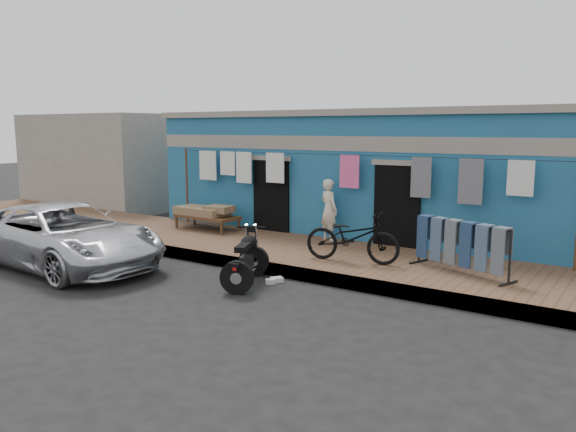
{
  "coord_description": "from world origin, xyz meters",
  "views": [
    {
      "loc": [
        6.29,
        -7.29,
        2.9
      ],
      "look_at": [
        0.0,
        2.0,
        1.15
      ],
      "focal_mm": 35.0,
      "sensor_mm": 36.0,
      "label": 1
    }
  ],
  "objects_px": {
    "jeans_rack": "(461,246)",
    "seated_person": "(329,210)",
    "charpoy": "(207,218)",
    "car": "(64,235)",
    "motorcycle": "(246,258)",
    "bicycle": "(352,231)"
  },
  "relations": [
    {
      "from": "bicycle",
      "to": "seated_person",
      "type": "bearing_deg",
      "value": 32.17
    },
    {
      "from": "bicycle",
      "to": "motorcycle",
      "type": "height_order",
      "value": "bicycle"
    },
    {
      "from": "car",
      "to": "bicycle",
      "type": "height_order",
      "value": "bicycle"
    },
    {
      "from": "seated_person",
      "to": "charpoy",
      "type": "bearing_deg",
      "value": 32.75
    },
    {
      "from": "charpoy",
      "to": "jeans_rack",
      "type": "distance_m",
      "value": 7.02
    },
    {
      "from": "charpoy",
      "to": "bicycle",
      "type": "bearing_deg",
      "value": -12.93
    },
    {
      "from": "seated_person",
      "to": "charpoy",
      "type": "height_order",
      "value": "seated_person"
    },
    {
      "from": "seated_person",
      "to": "motorcycle",
      "type": "xyz_separation_m",
      "value": [
        0.21,
        -3.46,
        -0.47
      ]
    },
    {
      "from": "bicycle",
      "to": "car",
      "type": "bearing_deg",
      "value": 108.58
    },
    {
      "from": "bicycle",
      "to": "motorcycle",
      "type": "xyz_separation_m",
      "value": [
        -1.28,
        -1.81,
        -0.35
      ]
    },
    {
      "from": "car",
      "to": "jeans_rack",
      "type": "relative_size",
      "value": 2.32
    },
    {
      "from": "car",
      "to": "charpoy",
      "type": "relative_size",
      "value": 2.58
    },
    {
      "from": "jeans_rack",
      "to": "seated_person",
      "type": "bearing_deg",
      "value": 160.1
    },
    {
      "from": "seated_person",
      "to": "charpoy",
      "type": "xyz_separation_m",
      "value": [
        -3.41,
        -0.53,
        -0.42
      ]
    },
    {
      "from": "charpoy",
      "to": "jeans_rack",
      "type": "relative_size",
      "value": 0.9
    },
    {
      "from": "seated_person",
      "to": "bicycle",
      "type": "xyz_separation_m",
      "value": [
        1.5,
        -1.65,
        -0.12
      ]
    },
    {
      "from": "seated_person",
      "to": "bicycle",
      "type": "bearing_deg",
      "value": 156.1
    },
    {
      "from": "seated_person",
      "to": "jeans_rack",
      "type": "distance_m",
      "value": 3.8
    },
    {
      "from": "motorcycle",
      "to": "jeans_rack",
      "type": "distance_m",
      "value": 4.0
    },
    {
      "from": "car",
      "to": "bicycle",
      "type": "bearing_deg",
      "value": -59.12
    },
    {
      "from": "car",
      "to": "jeans_rack",
      "type": "height_order",
      "value": "car"
    },
    {
      "from": "seated_person",
      "to": "car",
      "type": "bearing_deg",
      "value": 73.99
    }
  ]
}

